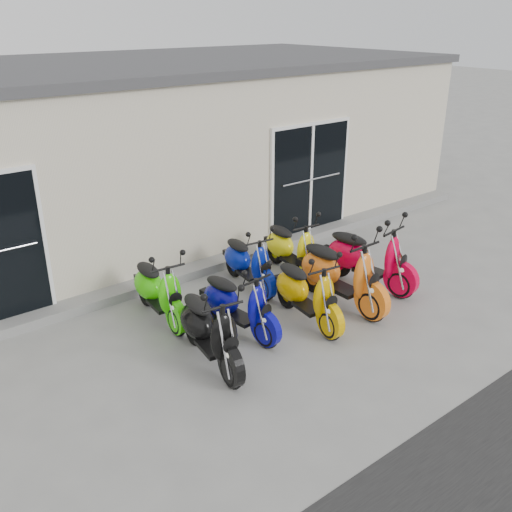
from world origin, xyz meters
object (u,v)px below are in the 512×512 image
object	(u,v)px
scooter_front_black	(209,321)
scooter_back_yellow	(292,241)
scooter_front_blue	(238,296)
scooter_front_orange_a	(307,285)
scooter_front_orange_b	(341,264)
scooter_front_red	(369,249)
scooter_back_green	(158,282)
scooter_back_blue	(248,255)

from	to	relation	value
scooter_front_black	scooter_back_yellow	bearing A→B (deg)	36.96
scooter_front_blue	scooter_front_orange_a	world-z (taller)	scooter_front_orange_a
scooter_front_blue	scooter_back_yellow	bearing A→B (deg)	22.09
scooter_front_orange_a	scooter_front_black	bearing A→B (deg)	-171.38
scooter_front_blue	scooter_front_orange_a	distance (m)	1.04
scooter_front_orange_a	scooter_front_orange_b	bearing A→B (deg)	12.57
scooter_front_red	scooter_back_green	world-z (taller)	scooter_front_red
scooter_front_orange_a	scooter_back_green	xyz separation A→B (m)	(-1.65, 1.42, -0.01)
scooter_front_black	scooter_front_blue	size ratio (longest dim) A/B	1.07
scooter_front_orange_a	scooter_front_red	world-z (taller)	scooter_front_red
scooter_front_orange_b	scooter_front_red	xyz separation A→B (m)	(0.85, 0.19, -0.02)
scooter_front_orange_b	scooter_front_red	bearing A→B (deg)	11.84
scooter_front_blue	scooter_back_yellow	world-z (taller)	scooter_back_yellow
scooter_back_green	scooter_back_blue	xyz separation A→B (m)	(1.69, 0.04, -0.03)
scooter_front_orange_a	scooter_back_green	bearing A→B (deg)	146.96
scooter_back_blue	scooter_front_orange_a	bearing A→B (deg)	-85.05
scooter_front_orange_a	scooter_back_yellow	world-z (taller)	scooter_front_orange_a
scooter_front_orange_a	scooter_back_blue	xyz separation A→B (m)	(0.04, 1.46, -0.04)
scooter_back_yellow	scooter_front_orange_a	bearing A→B (deg)	-117.75
scooter_back_green	scooter_front_red	bearing A→B (deg)	-14.89
scooter_front_orange_b	scooter_front_red	size ratio (longest dim) A/B	1.03
scooter_front_blue	scooter_back_yellow	size ratio (longest dim) A/B	0.97
scooter_front_black	scooter_front_blue	bearing A→B (deg)	36.98
scooter_front_blue	scooter_front_orange_b	size ratio (longest dim) A/B	0.85
scooter_front_black	scooter_back_blue	size ratio (longest dim) A/B	1.10
scooter_front_black	scooter_front_red	xyz separation A→B (m)	(3.34, 0.29, 0.04)
scooter_front_orange_b	scooter_back_yellow	size ratio (longest dim) A/B	1.14
scooter_front_red	scooter_back_yellow	world-z (taller)	scooter_front_red
scooter_front_red	scooter_back_green	distance (m)	3.47
scooter_front_blue	scooter_front_orange_a	size ratio (longest dim) A/B	0.97
scooter_back_green	scooter_front_orange_b	bearing A→B (deg)	-24.41
scooter_front_red	scooter_back_blue	bearing A→B (deg)	133.96
scooter_front_black	scooter_front_red	bearing A→B (deg)	13.64
scooter_front_black	scooter_front_red	world-z (taller)	scooter_front_red
scooter_front_orange_a	scooter_front_blue	bearing A→B (deg)	166.58
scooter_front_black	scooter_front_red	size ratio (longest dim) A/B	0.93
scooter_front_orange_b	scooter_back_blue	xyz separation A→B (m)	(-0.73, 1.39, -0.12)
scooter_front_blue	scooter_front_red	xyz separation A→B (m)	(2.59, -0.12, 0.08)
scooter_front_black	scooter_back_blue	world-z (taller)	scooter_front_black
scooter_back_blue	scooter_back_yellow	size ratio (longest dim) A/B	0.95
scooter_front_blue	scooter_back_green	bearing A→B (deg)	117.05
scooter_front_orange_a	scooter_back_green	size ratio (longest dim) A/B	1.01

